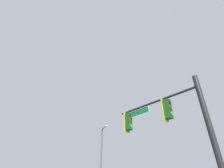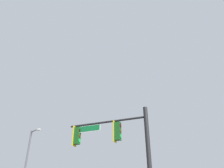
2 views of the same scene
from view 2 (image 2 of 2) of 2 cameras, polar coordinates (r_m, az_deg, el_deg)
signal_pole_near at (r=13.25m, az=2.43°, el=-16.09°), size 5.28×0.63×6.65m
street_lamp at (r=24.81m, az=-21.42°, el=-19.11°), size 1.96×0.90×8.28m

